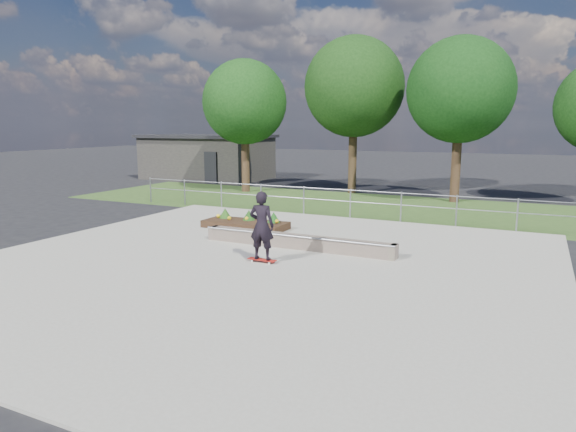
{
  "coord_description": "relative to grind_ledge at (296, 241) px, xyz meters",
  "views": [
    {
      "loc": [
        6.49,
        -11.44,
        3.66
      ],
      "look_at": [
        0.2,
        1.5,
        1.1
      ],
      "focal_mm": 32.0,
      "sensor_mm": 36.0,
      "label": 1
    }
  ],
  "objects": [
    {
      "name": "tree_far_left",
      "position": [
        -8.25,
        11.03,
        4.59
      ],
      "size": [
        4.55,
        4.55,
        7.15
      ],
      "color": "#362215",
      "rests_on": "ground"
    },
    {
      "name": "grass_verge",
      "position": [
        -0.25,
        9.03,
        -0.25
      ],
      "size": [
        30.0,
        8.0,
        0.02
      ],
      "primitive_type": "cube",
      "color": "#2E491D",
      "rests_on": "ground"
    },
    {
      "name": "fence",
      "position": [
        -0.25,
        5.53,
        0.51
      ],
      "size": [
        20.06,
        0.06,
        1.2
      ],
      "color": "#9B9EA4",
      "rests_on": "ground"
    },
    {
      "name": "building",
      "position": [
        -14.24,
        16.03,
        1.25
      ],
      "size": [
        8.4,
        5.4,
        3.0
      ],
      "color": "#2A2825",
      "rests_on": "ground"
    },
    {
      "name": "tree_mid_left",
      "position": [
        -2.75,
        13.03,
        5.34
      ],
      "size": [
        5.25,
        5.25,
        8.25
      ],
      "color": "#2F1F13",
      "rests_on": "ground"
    },
    {
      "name": "concrete_slab",
      "position": [
        -0.25,
        -1.97,
        -0.23
      ],
      "size": [
        15.0,
        15.0,
        0.06
      ],
      "primitive_type": "cube",
      "color": "gray",
      "rests_on": "ground"
    },
    {
      "name": "tree_mid_right",
      "position": [
        2.75,
        12.03,
        4.97
      ],
      "size": [
        4.9,
        4.9,
        7.7
      ],
      "color": "#311F13",
      "rests_on": "ground"
    },
    {
      "name": "skateboarder",
      "position": [
        -0.15,
        -1.83,
        0.78
      ],
      "size": [
        0.8,
        0.53,
        1.91
      ],
      "color": "silver",
      "rests_on": "concrete_slab"
    },
    {
      "name": "planter_bed",
      "position": [
        -2.89,
        1.97,
        -0.02
      ],
      "size": [
        3.0,
        1.2,
        0.61
      ],
      "color": "black",
      "rests_on": "concrete_slab"
    },
    {
      "name": "grind_ledge",
      "position": [
        0.0,
        0.0,
        0.0
      ],
      "size": [
        6.0,
        0.44,
        0.43
      ],
      "color": "brown",
      "rests_on": "concrete_slab"
    },
    {
      "name": "ground",
      "position": [
        -0.25,
        -1.97,
        -0.26
      ],
      "size": [
        120.0,
        120.0,
        0.0
      ],
      "primitive_type": "plane",
      "color": "black",
      "rests_on": "ground"
    }
  ]
}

